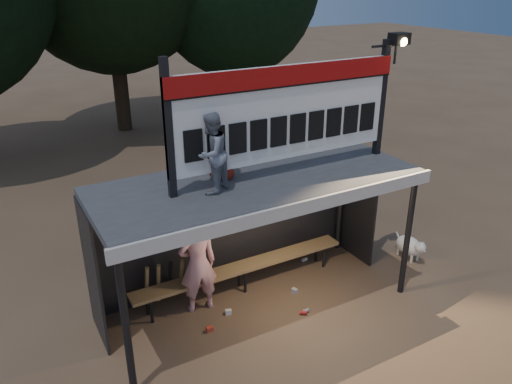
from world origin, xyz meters
The scene contains 10 objects.
ground centered at (0.00, 0.00, 0.00)m, with size 80.00×80.00×0.00m, color brown.
player centered at (-0.88, 0.40, 0.86)m, with size 0.63×0.41×1.72m, color white.
child_a centered at (-0.80, -0.13, 2.89)m, with size 0.56×0.43×1.15m, color gray.
child_b centered at (-0.45, 0.29, 2.86)m, with size 0.52×0.34×1.07m, color maroon.
dugout_shelter centered at (0.00, 0.24, 1.85)m, with size 5.10×2.08×2.32m.
scoreboard_assembly centered at (0.56, -0.01, 3.32)m, with size 4.10×0.27×1.99m.
bench centered at (0.00, 0.55, 0.43)m, with size 4.00×0.35×0.48m.
dog centered at (3.36, -0.15, 0.28)m, with size 0.36×0.81×0.49m.
bats centered at (-1.33, 0.82, 0.43)m, with size 0.68×0.35×0.84m.
litter centered at (0.29, -0.10, 0.04)m, with size 2.60×1.47×0.08m.
Camera 1 is at (-3.45, -6.08, 5.15)m, focal length 35.00 mm.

